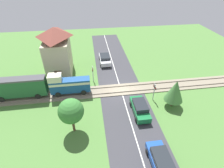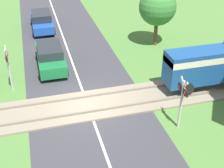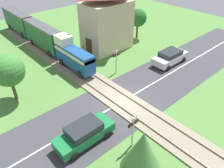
% 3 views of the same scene
% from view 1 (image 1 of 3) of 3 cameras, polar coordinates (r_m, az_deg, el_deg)
% --- Properties ---
extents(ground_plane, '(60.00, 60.00, 0.00)m').
position_cam_1_polar(ground_plane, '(26.05, 2.93, -1.93)').
color(ground_plane, '#4C7A38').
extents(road_surface, '(48.00, 6.40, 0.02)m').
position_cam_1_polar(road_surface, '(26.05, 2.93, -1.91)').
color(road_surface, '#38383D').
rests_on(road_surface, ground_plane).
extents(track_bed, '(2.80, 48.00, 0.24)m').
position_cam_1_polar(track_bed, '(26.01, 2.93, -1.81)').
color(track_bed, gray).
rests_on(track_bed, ground_plane).
extents(train, '(1.58, 20.85, 3.18)m').
position_cam_1_polar(train, '(26.88, -30.35, -1.14)').
color(train, navy).
rests_on(train, track_bed).
extents(car_near_crossing, '(4.33, 1.83, 1.55)m').
position_cam_1_polar(car_near_crossing, '(22.07, 9.12, -7.73)').
color(car_near_crossing, '#197038').
rests_on(car_near_crossing, ground_plane).
extents(car_far_side, '(4.50, 2.02, 1.52)m').
position_cam_1_polar(car_far_side, '(32.93, -2.36, 8.19)').
color(car_far_side, silver).
rests_on(car_far_side, ground_plane).
extents(car_behind_queue, '(4.37, 1.83, 1.52)m').
position_cam_1_polar(car_behind_queue, '(17.85, 15.84, -23.30)').
color(car_behind_queue, '#1E4CA8').
rests_on(car_behind_queue, ground_plane).
extents(crossing_signal_west_approach, '(0.90, 0.18, 2.73)m').
position_cam_1_polar(crossing_signal_west_approach, '(23.79, 13.68, -1.80)').
color(crossing_signal_west_approach, '#B7B7B7').
rests_on(crossing_signal_west_approach, ground_plane).
extents(crossing_signal_east_approach, '(0.90, 0.18, 2.73)m').
position_cam_1_polar(crossing_signal_east_approach, '(27.11, -6.29, 4.01)').
color(crossing_signal_east_approach, '#B7B7B7').
rests_on(crossing_signal_east_approach, ground_plane).
extents(station_building, '(6.14, 4.04, 7.85)m').
position_cam_1_polar(station_building, '(29.53, -17.28, 9.81)').
color(station_building, '#C6B793').
rests_on(station_building, ground_plane).
extents(pedestrian_by_station, '(0.40, 0.40, 1.62)m').
position_cam_1_polar(pedestrian_by_station, '(27.76, -17.09, 0.81)').
color(pedestrian_by_station, gold).
rests_on(pedestrian_by_station, ground_plane).
extents(tree_by_station, '(2.38, 2.38, 4.08)m').
position_cam_1_polar(tree_by_station, '(34.73, -15.67, 12.13)').
color(tree_by_station, brown).
rests_on(tree_by_station, ground_plane).
extents(tree_roadside_hedge, '(2.71, 2.71, 4.30)m').
position_cam_1_polar(tree_roadside_hedge, '(18.79, -13.25, -8.65)').
color(tree_roadside_hedge, brown).
rests_on(tree_roadside_hedge, ground_plane).
extents(tree_beyond_track, '(2.37, 2.37, 3.93)m').
position_cam_1_polar(tree_beyond_track, '(23.09, 19.92, -2.07)').
color(tree_beyond_track, brown).
rests_on(tree_beyond_track, ground_plane).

